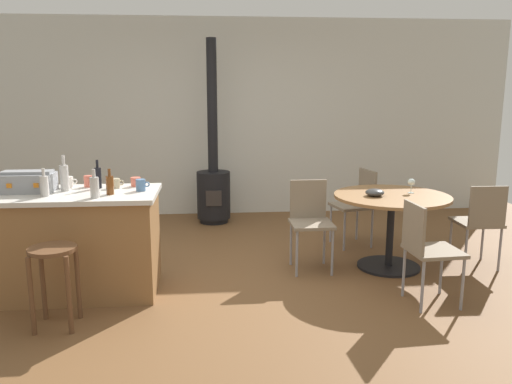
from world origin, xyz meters
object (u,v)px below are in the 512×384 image
dining_table (391,212)px  folding_chair_far (426,246)px  folding_chair_near (310,217)px  cup_4 (68,182)px  wooden_stool (54,268)px  bottle_2 (64,177)px  kitchen_island (78,243)px  bottle_3 (44,186)px  wood_stove (213,181)px  bottle_1 (95,187)px  cup_0 (89,181)px  bottle_4 (110,185)px  wine_glass (411,182)px  cup_3 (141,185)px  cup_2 (115,183)px  folding_chair_right (357,201)px  bottle_0 (98,177)px  toolbox (28,182)px  folding_chair_left (480,219)px  cup_1 (136,182)px  serving_bowl (375,192)px

dining_table → folding_chair_far: folding_chair_far is taller
folding_chair_near → cup_4: bearing=-174.6°
wooden_stool → bottle_2: bottle_2 is taller
kitchen_island → bottle_3: size_ratio=6.09×
folding_chair_near → bottle_3: bottle_3 is taller
folding_chair_near → wood_stove: (-0.93, 1.87, 0.05)m
bottle_1 → bottle_3: bearing=166.4°
bottle_2 → cup_0: size_ratio=2.73×
cup_0 → bottle_4: bearing=-54.7°
bottle_2 → wine_glass: size_ratio=2.14×
bottle_1 → cup_3: bearing=38.4°
cup_2 → folding_chair_right: bearing=21.9°
bottle_0 → cup_4: bearing=166.5°
cup_0 → cup_2: (0.24, -0.07, -0.01)m
wooden_stool → bottle_2: 0.92m
bottle_1 → bottle_3: (-0.42, 0.10, -0.00)m
bottle_0 → cup_2: size_ratio=2.13×
toolbox → cup_4: 0.34m
wooden_stool → bottle_3: size_ratio=2.69×
folding_chair_left → dining_table: bearing=174.0°
folding_chair_left → wood_stove: bearing=141.9°
cup_4 → wine_glass: bearing=3.9°
bottle_0 → cup_3: (0.39, -0.15, -0.05)m
cup_1 → wine_glass: size_ratio=0.85×
toolbox → cup_2: 0.71m
wooden_stool → toolbox: size_ratio=1.44×
cup_0 → cup_1: size_ratio=0.92×
wooden_stool → folding_chair_far: bearing=3.2°
folding_chair_left → bottle_3: bearing=-173.8°
folding_chair_left → cup_4: (-3.87, -0.05, 0.44)m
dining_table → bottle_2: bottle_2 is taller
folding_chair_far → cup_4: size_ratio=6.78×
wood_stove → toolbox: 2.78m
dining_table → wine_glass: (0.22, 0.08, 0.28)m
bottle_3 → serving_bowl: bottle_3 is taller
wooden_stool → wine_glass: bearing=19.7°
toolbox → cup_3: size_ratio=3.62×
folding_chair_far → toolbox: bearing=170.4°
folding_chair_right → bottle_4: size_ratio=3.99×
bottle_1 → folding_chair_left: bearing=8.5°
kitchen_island → bottle_4: (0.32, -0.12, 0.52)m
bottle_0 → wine_glass: bearing=5.6°
folding_chair_right → toolbox: toolbox is taller
toolbox → cup_1: (0.87, 0.19, -0.05)m
cup_0 → cup_3: cup_0 is taller
kitchen_island → cup_4: 0.55m
kitchen_island → folding_chair_right: bearing=22.7°
kitchen_island → folding_chair_left: bearing=4.3°
toolbox → serving_bowl: 3.12m
folding_chair_near → bottle_3: (-2.30, -0.58, 0.46)m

